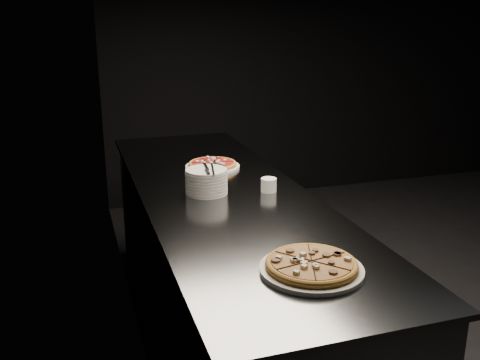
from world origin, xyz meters
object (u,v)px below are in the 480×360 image
object	(u,v)px
pizza_tomato	(213,165)
plate_stack	(206,181)
ramekin	(269,184)
counter	(224,282)
cutlery	(209,169)
pizza_mushroom	(311,266)

from	to	relation	value
pizza_tomato	plate_stack	size ratio (longest dim) A/B	1.56
pizza_tomato	ramekin	xyz separation A→B (m)	(0.14, -0.46, 0.02)
counter	ramekin	distance (m)	0.53
cutlery	ramekin	world-z (taller)	cutlery
counter	pizza_mushroom	xyz separation A→B (m)	(0.04, -0.86, 0.48)
pizza_mushroom	plate_stack	distance (m)	0.86
pizza_mushroom	cutlery	xyz separation A→B (m)	(-0.11, 0.84, 0.09)
counter	pizza_tomato	bearing A→B (deg)	81.90
cutlery	ramekin	size ratio (longest dim) A/B	2.73
pizza_mushroom	cutlery	distance (m)	0.85
pizza_mushroom	cutlery	size ratio (longest dim) A/B	1.74
pizza_tomato	cutlery	bearing A→B (deg)	-107.15
cutlery	ramekin	distance (m)	0.28
plate_stack	ramekin	bearing A→B (deg)	-13.11
counter	plate_stack	distance (m)	0.52
counter	cutlery	world-z (taller)	cutlery
pizza_tomato	ramekin	size ratio (longest dim) A/B	4.09
plate_stack	cutlery	distance (m)	0.06
cutlery	ramekin	xyz separation A→B (m)	(0.27, -0.05, -0.08)
plate_stack	pizza_tomato	bearing A→B (deg)	71.29
counter	pizza_tomato	distance (m)	0.61
cutlery	counter	bearing A→B (deg)	23.54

